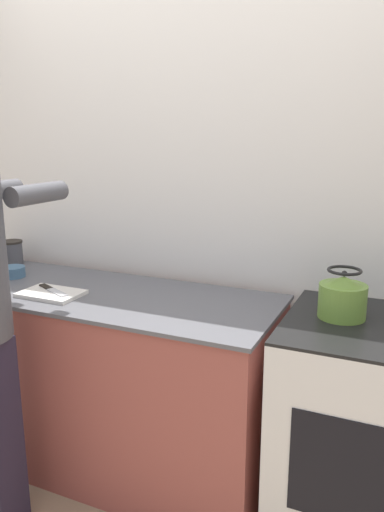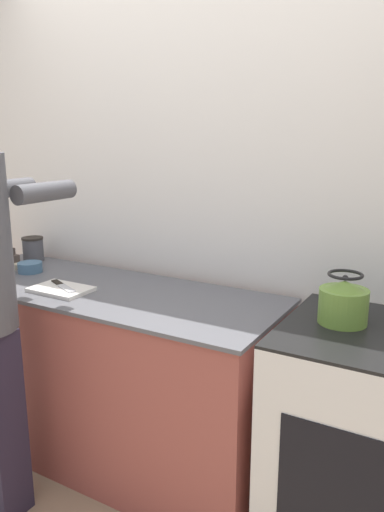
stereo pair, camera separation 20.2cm
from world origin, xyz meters
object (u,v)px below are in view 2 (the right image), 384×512
at_px(oven, 370,446).
at_px(kettle, 343,302).
at_px(canister_jar, 33,249).
at_px(bowl_prep, 30,267).
at_px(cutting_board, 61,289).
at_px(knife, 62,286).

relative_size(oven, kettle, 4.72).
bearing_deg(canister_jar, kettle, -5.74).
relative_size(oven, bowl_prep, 7.16).
height_order(oven, bowl_prep, bowl_prep).
height_order(cutting_board, canister_jar, canister_jar).
xyz_separation_m(oven, bowl_prep, (-1.82, 0.02, 0.46)).
distance_m(cutting_board, canister_jar, 0.69).
relative_size(oven, canister_jar, 6.62).
bearing_deg(knife, oven, 29.50).
xyz_separation_m(knife, bowl_prep, (-0.38, 0.15, 0.01)).
relative_size(cutting_board, bowl_prep, 2.17).
relative_size(cutting_board, knife, 1.25).
bearing_deg(canister_jar, knife, -31.42).
bearing_deg(oven, knife, -174.92).
distance_m(cutting_board, knife, 0.02).
bearing_deg(kettle, cutting_board, -172.11).
distance_m(kettle, canister_jar, 1.87).
height_order(knife, kettle, kettle).
distance_m(knife, kettle, 1.30).
bearing_deg(oven, kettle, 167.83).
xyz_separation_m(oven, kettle, (-0.15, 0.03, 0.55)).
bearing_deg(kettle, canister_jar, 174.26).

